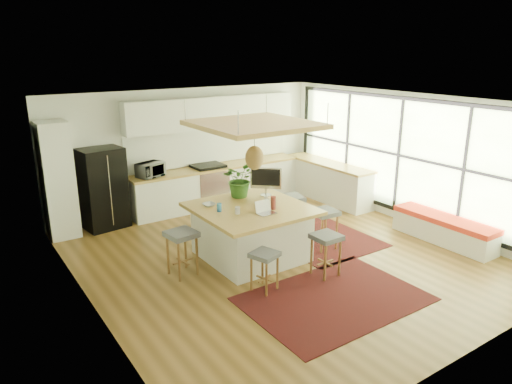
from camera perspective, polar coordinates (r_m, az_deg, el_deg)
floor at (r=8.48m, az=3.05°, el=-7.73°), size 7.00×7.00×0.00m
ceiling at (r=7.75m, az=3.36°, el=10.73°), size 7.00×7.00×0.00m
wall_back at (r=10.92m, az=-8.04°, el=5.24°), size 6.50×0.00×6.50m
wall_front at (r=5.80m, az=24.78°, el=-6.88°), size 6.50×0.00×6.50m
wall_left at (r=6.65m, az=-19.74°, el=-3.29°), size 0.00×7.00×7.00m
wall_right at (r=10.26m, az=17.84°, el=3.83°), size 0.00×7.00×7.00m
window_wall at (r=10.22m, az=17.76°, el=4.08°), size 0.10×6.20×2.60m
pantry at (r=9.76m, az=-22.80°, el=1.29°), size 0.55×0.60×2.25m
back_counter_base at (r=11.11m, az=-4.57°, el=0.72°), size 4.20×0.60×0.88m
back_counter_top at (r=10.99m, az=-4.63°, el=3.02°), size 4.24×0.64×0.05m
backsplash at (r=11.15m, az=-5.45°, el=5.57°), size 4.20×0.02×0.80m
upper_cabinets at (r=10.88m, az=-5.16°, el=9.57°), size 4.20×0.34×0.70m
range at (r=10.98m, az=-5.71°, el=0.81°), size 0.76×0.62×1.00m
right_counter_base at (r=11.55m, az=8.70°, el=1.21°), size 0.60×2.50×0.88m
right_counter_top at (r=11.44m, az=8.80°, el=3.43°), size 0.64×2.54×0.05m
window_bench at (r=9.66m, az=21.69°, el=-4.20°), size 0.52×2.00×0.50m
ceiling_panel at (r=7.99m, az=-0.19°, el=6.23°), size 1.86×1.86×0.80m
rug_near at (r=7.22m, az=9.41°, el=-12.58°), size 2.60×1.80×0.01m
rug_right at (r=9.47m, az=6.66°, el=-5.07°), size 1.80×2.60×0.01m
fridge at (r=9.99m, az=-18.01°, el=0.96°), size 0.90×0.74×1.65m
island at (r=8.27m, az=-0.58°, el=-4.86°), size 1.85×1.85×0.93m
stool_near_left at (r=7.21m, az=1.03°, el=-9.25°), size 0.47×0.47×0.62m
stool_near_right at (r=7.74m, az=8.39°, el=-7.50°), size 0.42×0.42×0.71m
stool_right_front at (r=8.75m, az=8.17°, el=-4.54°), size 0.47×0.47×0.74m
stool_right_back at (r=9.33m, az=4.12°, el=-3.04°), size 0.56×0.56×0.79m
stool_left_side at (r=7.77m, az=-8.87°, el=-7.44°), size 0.49×0.49×0.75m
laptop at (r=7.73m, az=1.28°, el=-1.81°), size 0.31×0.33×0.23m
monitor at (r=8.66m, az=1.20°, el=1.22°), size 0.57×0.54×0.54m
microwave at (r=10.22m, az=-12.63°, el=2.82°), size 0.62×0.47×0.37m
island_plant at (r=8.61m, az=-2.08°, el=1.16°), size 0.91×0.91×0.53m
island_bowl at (r=8.17m, az=-5.68°, el=-1.55°), size 0.23×0.23×0.05m
island_bottle_0 at (r=7.88m, az=-4.33°, el=-1.68°), size 0.07×0.07×0.19m
island_bottle_1 at (r=7.75m, az=-2.44°, el=-1.97°), size 0.07×0.07×0.19m
island_bottle_2 at (r=7.98m, az=2.10°, el=-1.41°), size 0.07×0.07×0.19m
island_bottle_3 at (r=8.30m, az=1.23°, el=-0.66°), size 0.07×0.07×0.19m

